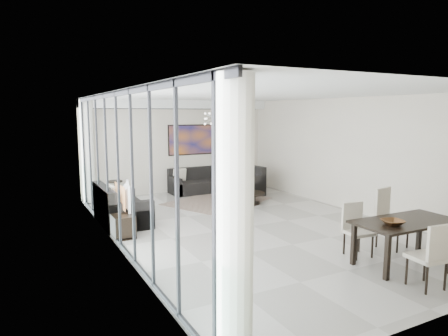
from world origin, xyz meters
TOP-DOWN VIEW (x-y plane):
  - room_shell at (0.46, 0.00)m, footprint 6.00×9.00m
  - window_wall at (-2.86, 0.00)m, footprint 0.37×8.95m
  - soffit at (0.00, 4.30)m, footprint 5.98×0.40m
  - painting at (0.50, 4.47)m, footprint 1.68×0.04m
  - chandelier at (0.30, 2.50)m, footprint 0.66×0.66m
  - rug at (0.43, 2.60)m, footprint 3.28×2.98m
  - coffee_table at (1.07, 1.94)m, footprint 0.91×0.91m
  - bowl_coffee at (0.99, 1.91)m, footprint 0.23×0.23m
  - sofa_main at (0.66, 4.07)m, footprint 2.12×0.87m
  - loveseat at (-2.55, 1.65)m, footprint 0.99×1.75m
  - armchair at (1.60, 3.05)m, footprint 1.09×1.14m
  - side_table at (-2.09, 4.15)m, footprint 0.41×0.41m
  - tv_console at (-2.76, 1.01)m, footprint 0.42×1.48m
  - television at (-2.60, 1.06)m, footprint 0.33×0.97m
  - dining_table at (1.05, -3.10)m, footprint 1.82×0.95m
  - dining_chair_sw at (0.52, -3.96)m, footprint 0.50×0.50m
  - dining_chair_nw at (0.65, -2.38)m, footprint 0.47×0.47m
  - dining_chair_ne at (1.52, -2.34)m, footprint 0.61×0.61m
  - bowl_dining at (0.62, -3.18)m, footprint 0.40×0.40m

SIDE VIEW (x-z plane):
  - rug at x=0.43m, z-range 0.00..0.01m
  - coffee_table at x=1.07m, z-range 0.02..0.34m
  - tv_console at x=-2.76m, z-range 0.00..0.46m
  - sofa_main at x=0.66m, z-range -0.12..0.65m
  - loveseat at x=-2.55m, z-range -0.14..0.74m
  - armchair at x=1.60m, z-range -0.14..0.74m
  - bowl_coffee at x=0.99m, z-range 0.32..0.39m
  - side_table at x=-2.09m, z-range 0.10..0.67m
  - dining_chair_nw at x=0.65m, z-range 0.07..1.00m
  - dining_chair_sw at x=0.52m, z-range 0.07..1.06m
  - dining_chair_ne at x=1.52m, z-range 0.09..1.19m
  - dining_table at x=1.05m, z-range 0.29..1.03m
  - television at x=-2.60m, z-range 0.46..1.02m
  - bowl_dining at x=0.62m, z-range 0.74..0.83m
  - room_shell at x=0.46m, z-range 0.00..2.90m
  - window_wall at x=-2.86m, z-range 0.02..2.92m
  - painting at x=0.50m, z-range 1.16..2.14m
  - chandelier at x=0.30m, z-range 2.00..2.71m
  - soffit at x=0.00m, z-range 2.64..2.90m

